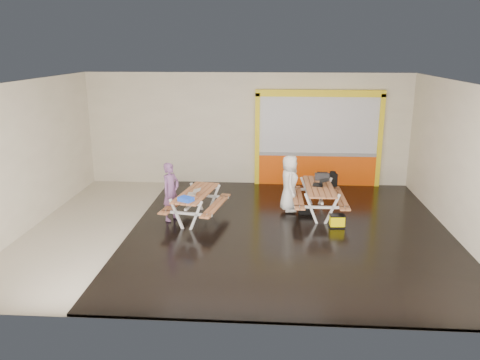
# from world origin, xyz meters

# --- Properties ---
(room) EXTENTS (10.02, 8.02, 3.52)m
(room) POSITION_xyz_m (0.00, 0.00, 1.75)
(room) COLOR beige
(room) RESTS_ON ground
(deck) EXTENTS (7.50, 7.98, 0.05)m
(deck) POSITION_xyz_m (1.25, 0.00, 0.03)
(deck) COLOR black
(deck) RESTS_ON room
(kiosk) EXTENTS (3.88, 0.16, 3.00)m
(kiosk) POSITION_xyz_m (2.20, 3.93, 1.44)
(kiosk) COLOR #F14F08
(kiosk) RESTS_ON room
(picnic_table_left) EXTENTS (1.59, 2.08, 0.75)m
(picnic_table_left) POSITION_xyz_m (-1.08, 0.57, 0.58)
(picnic_table_left) COLOR #AF6E45
(picnic_table_left) RESTS_ON deck
(picnic_table_right) EXTENTS (1.37, 1.99, 0.79)m
(picnic_table_right) POSITION_xyz_m (2.02, 1.23, 0.61)
(picnic_table_right) COLOR #AF6E45
(picnic_table_right) RESTS_ON deck
(person_left) EXTENTS (0.57, 0.63, 1.46)m
(person_left) POSITION_xyz_m (-1.69, 0.47, 0.79)
(person_left) COLOR #754A79
(person_left) RESTS_ON deck
(person_right) EXTENTS (0.49, 0.73, 1.47)m
(person_right) POSITION_xyz_m (1.26, 1.30, 0.83)
(person_right) COLOR white
(person_right) RESTS_ON deck
(laptop_left) EXTENTS (0.34, 0.31, 0.14)m
(laptop_left) POSITION_xyz_m (-1.10, 0.38, 0.80)
(laptop_left) COLOR silver
(laptop_left) RESTS_ON picnic_table_left
(laptop_right) EXTENTS (0.44, 0.40, 0.17)m
(laptop_right) POSITION_xyz_m (2.05, 1.28, 0.85)
(laptop_right) COLOR black
(laptop_right) RESTS_ON picnic_table_right
(blue_pouch) EXTENTS (0.41, 0.37, 0.10)m
(blue_pouch) POSITION_xyz_m (-1.20, -0.14, 0.80)
(blue_pouch) COLOR blue
(blue_pouch) RESTS_ON picnic_table_left
(toolbox) EXTENTS (0.38, 0.19, 0.22)m
(toolbox) POSITION_xyz_m (2.15, 1.82, 0.88)
(toolbox) COLOR black
(toolbox) RESTS_ON picnic_table_right
(backpack) EXTENTS (0.28, 0.21, 0.41)m
(backpack) POSITION_xyz_m (2.47, 2.13, 0.73)
(backpack) COLOR black
(backpack) RESTS_ON picnic_table_right
(dark_case) EXTENTS (0.39, 0.29, 0.14)m
(dark_case) POSITION_xyz_m (1.71, 1.21, 0.12)
(dark_case) COLOR black
(dark_case) RESTS_ON deck
(fluke_bag) EXTENTS (0.38, 0.26, 0.31)m
(fluke_bag) POSITION_xyz_m (2.39, 0.25, 0.20)
(fluke_bag) COLOR black
(fluke_bag) RESTS_ON deck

